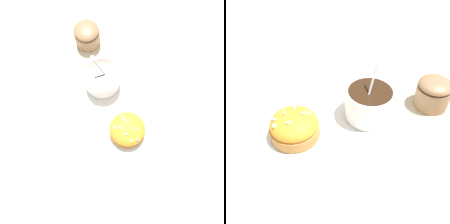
# 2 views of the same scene
# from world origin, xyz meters

# --- Properties ---
(ground_plane) EXTENTS (3.00, 3.00, 0.00)m
(ground_plane) POSITION_xyz_m (0.00, 0.00, 0.00)
(ground_plane) COLOR #C6B793
(paper_napkin) EXTENTS (0.28, 0.26, 0.00)m
(paper_napkin) POSITION_xyz_m (0.00, 0.00, 0.00)
(paper_napkin) COLOR white
(paper_napkin) RESTS_ON ground_plane
(coffee_cup) EXTENTS (0.12, 0.09, 0.12)m
(coffee_cup) POSITION_xyz_m (0.08, 0.01, 0.04)
(coffee_cup) COLOR white
(coffee_cup) RESTS_ON paper_napkin
(frosted_pastry) EXTENTS (0.09, 0.09, 0.05)m
(frosted_pastry) POSITION_xyz_m (-0.07, -0.00, 0.02)
(frosted_pastry) COLOR #C18442
(frosted_pastry) RESTS_ON paper_napkin
(sugar_bowl) EXTENTS (0.07, 0.07, 0.07)m
(sugar_bowl) POSITION_xyz_m (0.21, -0.01, 0.03)
(sugar_bowl) COLOR #99704C
(sugar_bowl) RESTS_ON ground_plane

